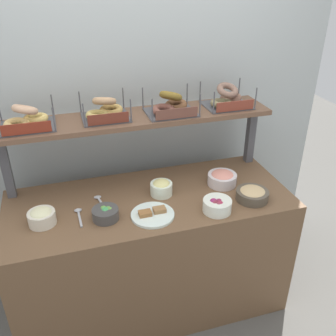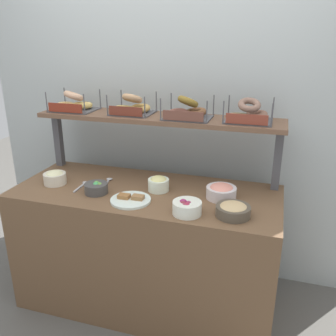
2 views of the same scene
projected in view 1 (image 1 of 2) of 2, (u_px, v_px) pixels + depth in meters
ground_plane at (153, 299)px, 2.66m from camera, size 8.00×8.00×0.00m
back_wall at (128, 112)px, 2.55m from camera, size 2.90×0.06×2.40m
deli_counter at (151, 253)px, 2.46m from camera, size 1.70×0.70×0.85m
shelf_riser_left at (6, 167)px, 2.18m from camera, size 0.05×0.05×0.40m
shelf_riser_right at (251, 135)px, 2.59m from camera, size 0.05×0.05×0.40m
upper_shelf at (137, 118)px, 2.28m from camera, size 1.66×0.32×0.03m
bowl_potato_salad at (42, 217)px, 2.02m from camera, size 0.15×0.15×0.09m
bowl_hummus at (252, 194)px, 2.23m from camera, size 0.19×0.19×0.07m
bowl_lox_spread at (222, 178)px, 2.38m from camera, size 0.18×0.18×0.09m
bowl_veggie_mix at (106, 213)px, 2.06m from camera, size 0.15×0.15×0.07m
bowl_egg_salad at (161, 187)px, 2.27m from camera, size 0.13×0.13×0.10m
bowl_beet_salad at (217, 205)px, 2.12m from camera, size 0.16×0.16×0.08m
serving_plate_white at (153, 214)px, 2.10m from camera, size 0.24×0.24×0.04m
serving_spoon_near_plate at (100, 200)px, 2.22m from camera, size 0.06×0.17×0.01m
serving_spoon_by_edge at (79, 214)px, 2.10m from camera, size 0.04×0.18×0.01m
bagel_basket_plain at (26, 120)px, 2.09m from camera, size 0.30×0.25×0.15m
bagel_basket_sesame at (105, 111)px, 2.21m from camera, size 0.29×0.26×0.15m
bagel_basket_cinnamon_raisin at (171, 106)px, 2.29m from camera, size 0.30×0.25×0.16m
bagel_basket_poppy at (227, 99)px, 2.40m from camera, size 0.29×0.25×0.15m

